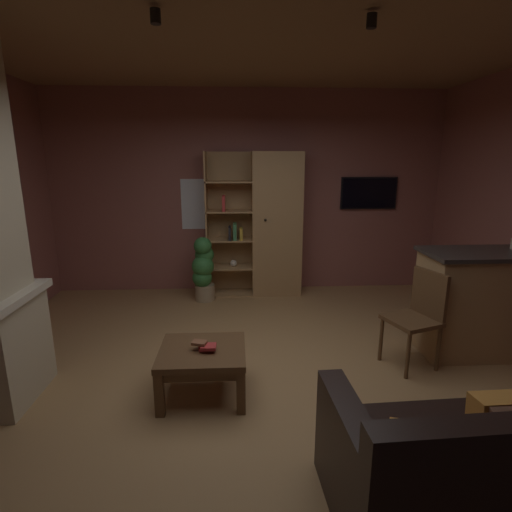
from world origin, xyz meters
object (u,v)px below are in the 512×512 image
(table_book_1, at_px, (209,347))
(table_book_0, at_px, (207,348))
(bookshelf_cabinet, at_px, (270,225))
(potted_floor_plant, at_px, (203,268))
(dining_chair, at_px, (419,312))
(wall_mounted_tv, at_px, (369,193))
(table_book_2, at_px, (199,343))
(kitchen_bar_counter, at_px, (493,302))
(coffee_table, at_px, (203,358))
(leather_couch, at_px, (489,469))

(table_book_1, bearing_deg, table_book_0, 113.60)
(bookshelf_cabinet, relative_size, potted_floor_plant, 2.24)
(dining_chair, xyz_separation_m, wall_mounted_tv, (0.26, 2.39, 0.91))
(table_book_0, xyz_separation_m, table_book_2, (-0.06, -0.02, 0.05))
(bookshelf_cabinet, xyz_separation_m, table_book_1, (-0.73, -2.62, -0.55))
(kitchen_bar_counter, bearing_deg, coffee_table, -167.83)
(table_book_0, relative_size, dining_chair, 0.15)
(bookshelf_cabinet, height_order, kitchen_bar_counter, bookshelf_cabinet)
(leather_couch, height_order, table_book_0, leather_couch)
(coffee_table, relative_size, table_book_0, 5.21)
(kitchen_bar_counter, height_order, table_book_2, kitchen_bar_counter)
(leather_couch, xyz_separation_m, potted_floor_plant, (-1.79, 3.56, 0.16))
(leather_couch, xyz_separation_m, wall_mounted_tv, (0.63, 4.06, 1.13))
(table_book_2, height_order, potted_floor_plant, potted_floor_plant)
(wall_mounted_tv, bearing_deg, table_book_0, -128.41)
(coffee_table, xyz_separation_m, table_book_1, (0.06, -0.04, 0.12))
(leather_couch, bearing_deg, dining_chair, 77.43)
(coffee_table, relative_size, wall_mounted_tv, 0.85)
(table_book_2, bearing_deg, dining_chair, 11.86)
(bookshelf_cabinet, relative_size, table_book_0, 15.08)
(table_book_0, bearing_deg, table_book_2, -164.25)
(leather_couch, distance_m, table_book_1, 1.99)
(table_book_0, bearing_deg, leather_couch, -38.65)
(table_book_2, bearing_deg, table_book_1, -17.67)
(coffee_table, bearing_deg, potted_floor_plant, 94.14)
(coffee_table, bearing_deg, bookshelf_cabinet, 73.15)
(table_book_0, bearing_deg, dining_chair, 11.75)
(dining_chair, distance_m, potted_floor_plant, 2.87)
(kitchen_bar_counter, xyz_separation_m, dining_chair, (-0.86, -0.21, -0.00))
(kitchen_bar_counter, xyz_separation_m, table_book_1, (-2.79, -0.66, -0.08))
(kitchen_bar_counter, bearing_deg, potted_floor_plant, 150.94)
(bookshelf_cabinet, height_order, table_book_1, bookshelf_cabinet)
(leather_couch, distance_m, table_book_0, 2.03)
(leather_couch, height_order, coffee_table, leather_couch)
(bookshelf_cabinet, height_order, table_book_2, bookshelf_cabinet)
(dining_chair, bearing_deg, table_book_2, -168.14)
(potted_floor_plant, height_order, wall_mounted_tv, wall_mounted_tv)
(table_book_0, distance_m, wall_mounted_tv, 3.71)
(dining_chair, bearing_deg, table_book_1, -167.01)
(bookshelf_cabinet, xyz_separation_m, coffee_table, (-0.78, -2.58, -0.68))
(leather_couch, relative_size, table_book_2, 14.54)
(bookshelf_cabinet, bearing_deg, kitchen_bar_counter, -43.55)
(kitchen_bar_counter, relative_size, leather_couch, 0.86)
(table_book_1, bearing_deg, bookshelf_cabinet, 74.54)
(table_book_0, distance_m, dining_chair, 2.00)
(bookshelf_cabinet, height_order, leather_couch, bookshelf_cabinet)
(kitchen_bar_counter, relative_size, coffee_table, 2.05)
(table_book_2, bearing_deg, wall_mounted_tv, 51.03)
(bookshelf_cabinet, relative_size, table_book_1, 16.93)
(dining_chair, relative_size, wall_mounted_tv, 1.12)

